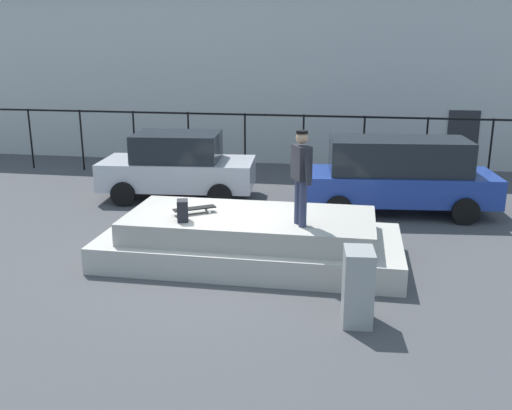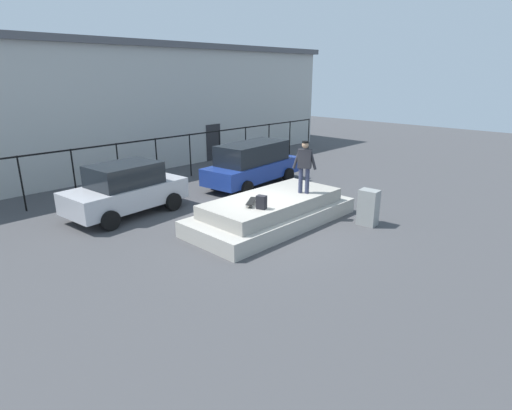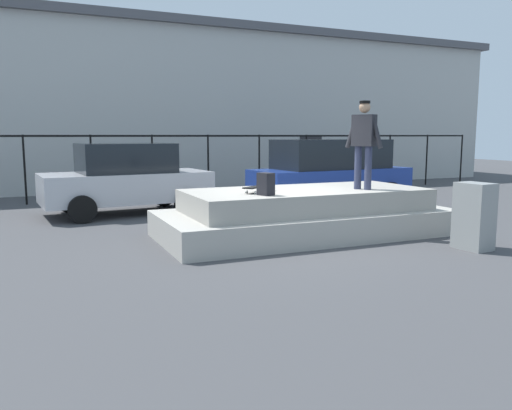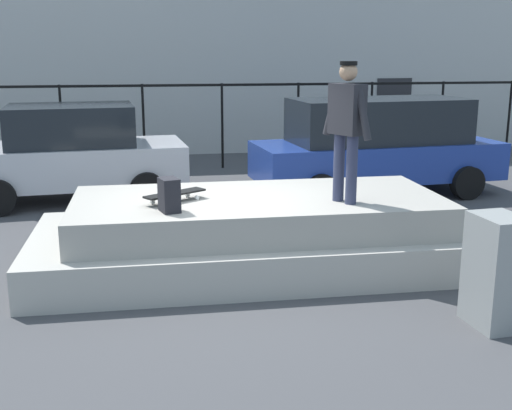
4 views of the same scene
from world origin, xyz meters
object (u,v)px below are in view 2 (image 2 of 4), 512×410
at_px(backpack, 261,202).
at_px(utility_box, 368,208).
at_px(skateboarder, 305,163).
at_px(skateboard, 251,201).
at_px(car_silver_sedan_near, 126,189).
at_px(car_blue_hatchback_mid, 252,163).

xyz_separation_m(backpack, utility_box, (3.24, -1.69, -0.54)).
distance_m(skateboarder, skateboard, 2.31).
distance_m(skateboarder, utility_box, 2.51).
bearing_deg(car_silver_sedan_near, skateboarder, -51.35).
bearing_deg(backpack, skateboard, 154.30).
height_order(skateboarder, car_blue_hatchback_mid, skateboarder).
bearing_deg(utility_box, car_silver_sedan_near, 121.24).
bearing_deg(skateboarder, backpack, -176.40).
xyz_separation_m(skateboarder, car_silver_sedan_near, (-3.82, 4.78, -1.03)).
bearing_deg(skateboarder, car_blue_hatchback_mid, 65.41).
xyz_separation_m(skateboard, backpack, (-0.08, -0.50, 0.10)).
height_order(skateboard, backpack, backpack).
distance_m(backpack, car_silver_sedan_near, 5.19).
bearing_deg(utility_box, backpack, 147.22).
bearing_deg(utility_box, skateboarder, 114.98).
xyz_separation_m(backpack, car_blue_hatchback_mid, (4.17, 4.48, -0.15)).
bearing_deg(car_silver_sedan_near, utility_box, -53.52).
xyz_separation_m(skateboard, car_blue_hatchback_mid, (4.08, 3.98, -0.05)).
xyz_separation_m(skateboard, car_silver_sedan_near, (-1.73, 4.42, -0.13)).
distance_m(skateboarder, backpack, 2.33).
height_order(skateboard, utility_box, utility_box).
bearing_deg(skateboarder, utility_box, -59.78).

